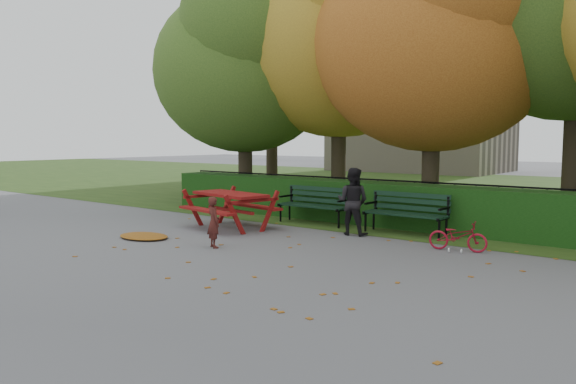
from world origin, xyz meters
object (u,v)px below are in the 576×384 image
Objects in this scene: tree_a at (247,56)px; tree_b at (345,21)px; tree_f at (275,40)px; adult at (353,201)px; bench_right at (407,210)px; picnic_table at (230,201)px; tree_c at (443,22)px; bicycle at (458,236)px; child at (214,222)px; bench_left at (315,202)px.

tree_b reaches higher than tree_a.
tree_b is at bearing -27.99° from tree_f.
tree_f is 6.43× the size of adult.
picnic_table is at bearing -152.93° from bench_right.
tree_a is 4.31m from tree_f.
tree_c is 5.94m from bicycle.
tree_a is 3.11m from tree_b.
tree_a is 6.04m from tree_c.
tree_a reaches higher than child.
tree_c reaches higher than picnic_table.
bench_right is at bearing -96.74° from child.
bench_right is at bearing 0.00° from bench_left.
tree_a is 5.24× the size of adult.
bench_left is at bearing 180.00° from bench_right.
bench_right is 1.73× the size of bicycle.
tree_c is 4.87m from bench_right.
adult reaches higher than bench_right.
adult is 2.47m from bicycle.
tree_f is 11.19m from bench_right.
tree_c is 7.70× the size of bicycle.
bicycle is at bearing -34.10° from tree_f.
tree_b reaches higher than bench_right.
bicycle is (2.41, -0.29, -0.44)m from adult.
picnic_table is at bearing -89.48° from tree_b.
picnic_table is at bearing 11.80° from adult.
tree_a is 0.94× the size of tree_c.
bicycle is at bearing -35.06° from bench_right.
bench_right is 4.21m from child.
tree_a is 0.81× the size of tree_f.
tree_b is at bearing 23.05° from tree_a.
picnic_table is (-3.50, -1.79, 0.11)m from bench_right.
tree_b reaches higher than adult.
picnic_table is at bearing -52.73° from tree_a.
picnic_table is 2.82m from adult.
child is 0.92× the size of bicycle.
bench_right is 1.87× the size of child.
bicycle is (9.78, -6.63, -5.42)m from tree_f.
tree_a is at bearing 154.24° from bench_left.
child is at bearing 113.70° from bicycle.
adult is (5.43, -2.68, -3.81)m from tree_a.
bench_right is at bearing -33.92° from tree_f.
tree_a is 7.69m from bench_right.
bench_left is at bearing 68.80° from picnic_table.
bench_right is at bearing -40.67° from tree_b.
picnic_table is at bearing -29.54° from child.
tree_c is 5.16m from adult.
tree_a reaches higher than bicycle.
bench_left is 2.40m from bench_right.
tree_c is (3.28, -0.78, -0.58)m from tree_b.
tree_b is 6.63m from adult.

